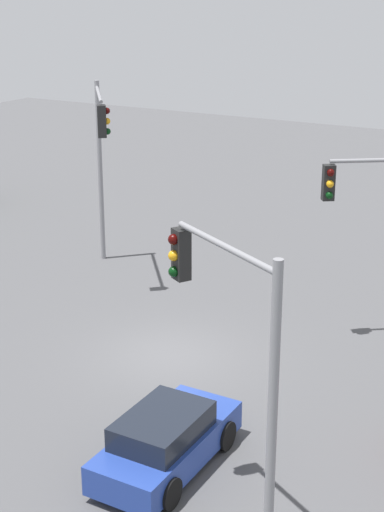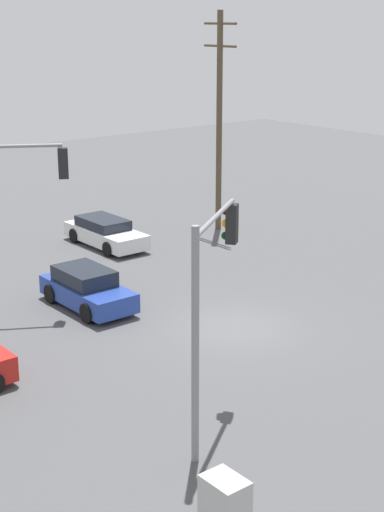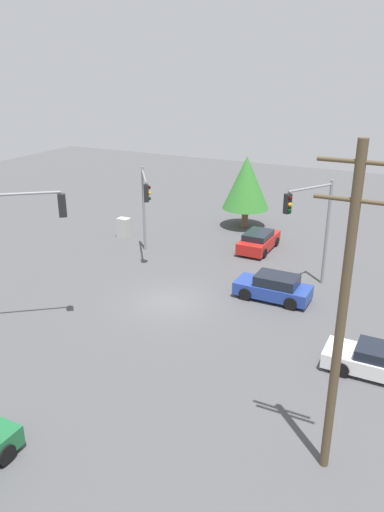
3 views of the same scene
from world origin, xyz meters
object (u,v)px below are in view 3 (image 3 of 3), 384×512
object	(u,v)px
sedan_red	(259,241)
traffic_signal_aux	(12,237)
traffic_signal_main	(145,199)
sedan_white	(383,362)
traffic_signal_cross	(312,218)
sedan_blue	(274,287)
electrical_cabinet	(124,228)

from	to	relation	value
sedan_red	traffic_signal_aux	size ratio (longest dim) A/B	0.59
sedan_red	traffic_signal_main	world-z (taller)	traffic_signal_main
sedan_white	traffic_signal_aux	xyz separation A→B (m)	(-16.00, -3.82, 4.12)
sedan_red	traffic_signal_cross	size ratio (longest dim) A/B	0.67
sedan_red	sedan_blue	size ratio (longest dim) A/B	1.01
traffic_signal_cross	traffic_signal_aux	world-z (taller)	traffic_signal_aux
traffic_signal_aux	electrical_cabinet	xyz separation A→B (m)	(-3.37, 13.58, -4.01)
sedan_white	traffic_signal_aux	bearing A→B (deg)	103.42
traffic_signal_main	traffic_signal_cross	bearing A→B (deg)	54.50
electrical_cabinet	sedan_red	bearing A→B (deg)	11.43
traffic_signal_main	traffic_signal_cross	distance (m)	10.71
traffic_signal_cross	traffic_signal_aux	xyz separation A→B (m)	(-10.97, -10.85, 0.55)
electrical_cabinet	sedan_white	bearing A→B (deg)	-26.73
traffic_signal_main	traffic_signal_cross	xyz separation A→B (m)	(10.71, -0.01, 0.23)
sedan_red	traffic_signal_cross	bearing A→B (deg)	-45.70
sedan_blue	electrical_cabinet	distance (m)	14.01
traffic_signal_cross	electrical_cabinet	world-z (taller)	traffic_signal_cross
sedan_blue	electrical_cabinet	size ratio (longest dim) A/B	2.78
sedan_red	traffic_signal_main	bearing A→B (deg)	-142.52
sedan_white	electrical_cabinet	size ratio (longest dim) A/B	3.14
sedan_blue	traffic_signal_aux	bearing A→B (deg)	131.63
traffic_signal_aux	sedan_white	bearing A→B (deg)	-24.78
sedan_red	sedan_white	size ratio (longest dim) A/B	0.89
sedan_blue	traffic_signal_cross	size ratio (longest dim) A/B	0.66
electrical_cabinet	traffic_signal_aux	bearing A→B (deg)	-76.05
sedan_red	traffic_signal_cross	xyz separation A→B (m)	(4.59, -4.70, 3.54)
sedan_white	sedan_red	bearing A→B (deg)	39.36
sedan_blue	traffic_signal_cross	bearing A→B (deg)	-29.34
sedan_red	electrical_cabinet	distance (m)	9.95
traffic_signal_aux	electrical_cabinet	world-z (taller)	traffic_signal_aux
sedan_red	electrical_cabinet	xyz separation A→B (m)	(-9.76, -1.97, 0.08)
traffic_signal_cross	traffic_signal_aux	bearing A→B (deg)	-15.13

